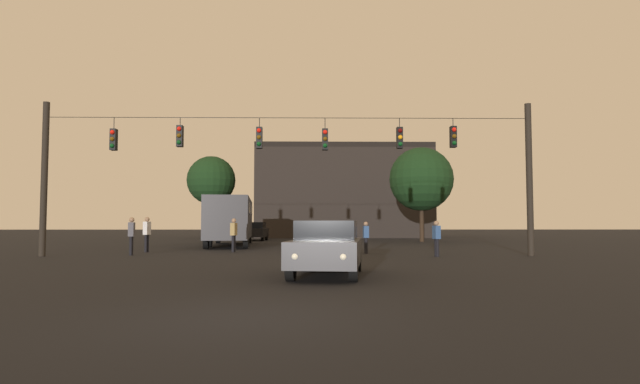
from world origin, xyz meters
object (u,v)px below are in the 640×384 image
Objects in this scene: car_far_left at (255,231)px; tree_left_silhouette at (421,179)px; pedestrian_near_bus at (366,236)px; pedestrian_crossing_right at (131,234)px; pedestrian_crossing_left at (436,237)px; pedestrian_crossing_center at (234,233)px; car_near_right at (327,247)px; pedestrian_trailing at (147,232)px; tree_behind_building at (211,180)px; city_bus at (231,217)px.

car_far_left is 14.24m from tree_left_silhouette.
pedestrian_crossing_right is at bearing -173.74° from pedestrian_near_bus.
car_far_left is at bearing 115.61° from pedestrian_crossing_left.
pedestrian_crossing_right reaches higher than car_far_left.
car_far_left is at bearing 92.69° from pedestrian_crossing_center.
tree_left_silhouette is (5.95, 15.71, 4.02)m from pedestrian_near_bus.
pedestrian_crossing_left is (4.98, 8.19, 0.07)m from car_near_right.
tree_left_silhouette is (13.28, -3.15, 4.07)m from car_far_left.
pedestrian_trailing reaches higher than pedestrian_crossing_right.
tree_behind_building is (-18.65, 11.93, 0.84)m from tree_left_silhouette.
city_bus is 1.37× the size of tree_behind_building.
city_bus is at bearing 68.26° from pedestrian_trailing.
pedestrian_near_bus is 30.80m from tree_behind_building.
city_bus reaches higher than car_far_left.
city_bus is at bearing -92.89° from car_far_left.
city_bus is 1.52× the size of tree_left_silhouette.
pedestrian_trailing reaches higher than car_far_left.
pedestrian_crossing_center is at bearing 158.54° from pedestrian_crossing_left.
pedestrian_crossing_right is (-8.60, 9.36, 0.18)m from car_near_right.
pedestrian_near_bus is (10.75, 1.18, -0.13)m from pedestrian_crossing_right.
city_bus is 6.36× the size of pedestrian_trailing.
tree_behind_building reaches higher than pedestrian_near_bus.
tree_left_silhouette is (13.78, 6.79, 3.01)m from city_bus.
tree_behind_building reaches higher than pedestrian_crossing_left.
car_far_left is at bearing 111.23° from pedestrian_near_bus.
tree_behind_building is at bearing 121.44° from car_far_left.
pedestrian_crossing_right reaches higher than pedestrian_crossing_center.
pedestrian_crossing_center is 4.93m from pedestrian_crossing_right.
pedestrian_trailing is at bearing 92.13° from pedestrian_crossing_right.
pedestrian_crossing_left is 18.75m from tree_left_silhouette.
pedestrian_crossing_left is (10.16, -21.20, 0.07)m from car_far_left.
pedestrian_crossing_left is (10.66, -11.26, -1.00)m from city_bus.
pedestrian_trailing is at bearing -85.97° from tree_behind_building.
pedestrian_trailing is at bearing 164.88° from pedestrian_crossing_left.
car_far_left is 17.55m from pedestrian_crossing_center.
tree_behind_building is (-12.69, 27.64, 4.86)m from pedestrian_near_bus.
pedestrian_crossing_right is 10.82m from pedestrian_near_bus.
tree_behind_building reaches higher than pedestrian_crossing_center.
pedestrian_crossing_right is at bearing -87.87° from pedestrian_trailing.
pedestrian_crossing_left is 1.02× the size of pedestrian_near_bus.
pedestrian_crossing_right is at bearing -149.49° from pedestrian_crossing_center.
pedestrian_trailing is at bearing 126.18° from car_near_right.
tree_left_silhouette is at bearing 72.85° from car_near_right.
pedestrian_crossing_left is at bearing -4.91° from pedestrian_crossing_right.
tree_behind_building is (-1.94, 28.82, 4.74)m from pedestrian_crossing_right.
city_bus is 7.76m from pedestrian_crossing_center.
city_bus is 2.49× the size of car_near_right.
pedestrian_crossing_center is 0.99× the size of pedestrian_crossing_right.
tree_behind_building reaches higher than car_far_left.
pedestrian_crossing_right is at bearing 175.09° from pedestrian_crossing_left.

